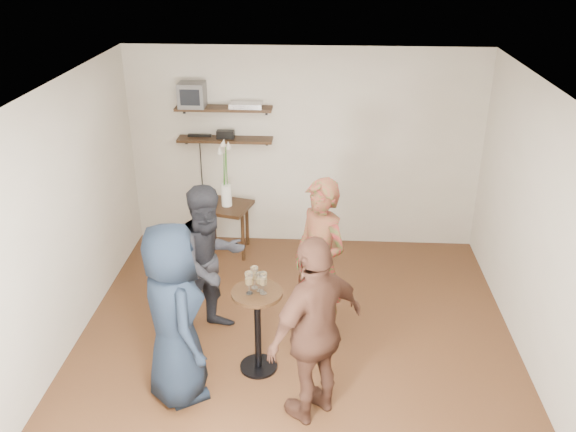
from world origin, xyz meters
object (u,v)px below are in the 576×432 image
(radio, at_px, (225,134))
(side_table, at_px, (227,213))
(person_plaid, at_px, (320,263))
(crt_monitor, at_px, (192,95))
(person_navy, at_px, (174,314))
(dvd_deck, at_px, (246,105))
(person_brown, at_px, (316,331))
(drinks_table, at_px, (258,320))
(person_dark, at_px, (210,263))

(radio, distance_m, side_table, 1.00)
(person_plaid, bearing_deg, side_table, 170.08)
(radio, bearing_deg, crt_monitor, 180.00)
(side_table, height_order, person_plaid, person_plaid)
(person_plaid, relative_size, person_navy, 1.03)
(radio, bearing_deg, dvd_deck, 0.00)
(person_brown, bearing_deg, radio, -113.44)
(dvd_deck, distance_m, radio, 0.47)
(radio, height_order, drinks_table, radio)
(crt_monitor, distance_m, person_plaid, 2.87)
(side_table, bearing_deg, person_plaid, -56.27)
(dvd_deck, relative_size, person_plaid, 0.23)
(person_brown, bearing_deg, crt_monitor, -107.57)
(side_table, xyz_separation_m, person_navy, (-0.04, -2.73, 0.29))
(side_table, xyz_separation_m, drinks_table, (0.63, -2.34, -0.00))
(crt_monitor, distance_m, person_navy, 3.24)
(radio, xyz_separation_m, person_plaid, (1.22, -2.07, -0.65))
(drinks_table, bearing_deg, side_table, 105.19)
(person_navy, height_order, person_brown, person_brown)
(crt_monitor, relative_size, person_dark, 0.19)
(side_table, bearing_deg, radio, 95.07)
(radio, relative_size, drinks_table, 0.26)
(side_table, distance_m, person_brown, 3.14)
(person_navy, bearing_deg, person_brown, -127.81)
(person_plaid, xyz_separation_m, person_dark, (-1.10, 0.03, -0.05))
(side_table, distance_m, drinks_table, 2.42)
(radio, xyz_separation_m, drinks_table, (0.66, -2.61, -0.96))
(person_plaid, bearing_deg, dvd_deck, 161.04)
(person_plaid, bearing_deg, person_navy, -96.90)
(drinks_table, height_order, person_brown, person_brown)
(person_plaid, bearing_deg, radio, 166.92)
(side_table, relative_size, person_navy, 0.40)
(side_table, bearing_deg, crt_monitor, 146.31)
(side_table, relative_size, person_plaid, 0.39)
(side_table, distance_m, person_dark, 1.79)
(radio, height_order, person_brown, person_brown)
(crt_monitor, relative_size, person_plaid, 0.18)
(person_dark, distance_m, person_brown, 1.56)
(dvd_deck, xyz_separation_m, drinks_table, (0.39, -2.61, -1.34))
(radio, relative_size, side_table, 0.33)
(side_table, bearing_deg, person_dark, -86.62)
(radio, bearing_deg, person_navy, -90.36)
(dvd_deck, height_order, person_navy, dvd_deck)
(crt_monitor, xyz_separation_m, person_brown, (1.59, -3.17, -1.16))
(side_table, distance_m, person_navy, 2.74)
(person_navy, bearing_deg, crt_monitor, -22.84)
(side_table, bearing_deg, person_navy, -90.91)
(dvd_deck, xyz_separation_m, person_navy, (-0.29, -3.00, -1.05))
(crt_monitor, height_order, person_dark, crt_monitor)
(dvd_deck, bearing_deg, person_dark, -94.02)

